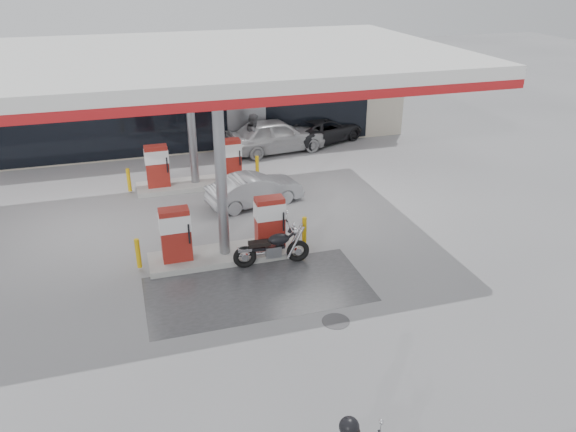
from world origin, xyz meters
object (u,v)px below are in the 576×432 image
Objects in this scene: pump_island_near at (224,236)px; hatchback_silver at (255,190)px; pump_island_far at (195,169)px; attendant at (254,135)px; sedan_white at (275,135)px; parked_motorcycle at (273,248)px; parked_car_right at (324,130)px.

pump_island_near is 4.03m from hatchback_silver.
pump_island_far is 2.62× the size of attendant.
attendant is at bearing 103.94° from sedan_white.
attendant reaches higher than sedan_white.
attendant reaches higher than parked_motorcycle.
sedan_white is 1.31× the size of hatchback_silver.
parked_motorcycle is at bearing -32.17° from pump_island_near.
parked_motorcycle is 4.43m from hatchback_silver.
parked_car_right is at bearing 66.30° from parked_motorcycle.
pump_island_near is 6.00m from pump_island_far.
attendant is 0.47× the size of parked_car_right.
parked_motorcycle is at bearing -169.57° from attendant.
pump_island_far is at bearing 104.08° from parked_motorcycle.
attendant reaches higher than hatchback_silver.
parked_motorcycle is 9.78m from attendant.
pump_island_near reaches higher than parked_car_right.
pump_island_near is 1.23× the size of parked_car_right.
attendant is 3.95m from parked_car_right.
pump_island_far is at bearing 97.52° from parked_car_right.
hatchback_silver is (1.81, -2.40, -0.14)m from pump_island_far.
hatchback_silver is (1.81, 3.60, -0.14)m from pump_island_near.
pump_island_far is 1.12× the size of sedan_white.
attendant is at bearing 82.83° from parked_motorcycle.
parked_motorcycle reaches higher than hatchback_silver.
parked_car_right is (5.55, 10.80, 0.06)m from parked_motorcycle.
hatchback_silver is (0.54, 4.40, 0.06)m from parked_motorcycle.
sedan_white is at bearing 65.62° from pump_island_near.
pump_island_near reaches higher than hatchback_silver.
sedan_white is 1.09× the size of parked_car_right.
sedan_white is at bearing 37.50° from pump_island_far.
hatchback_silver is at bearing 119.10° from parked_car_right.
pump_island_near is 1.51m from parked_motorcycle.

